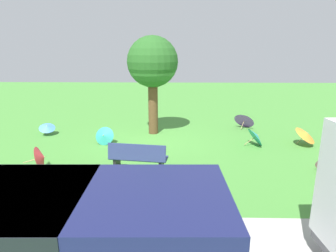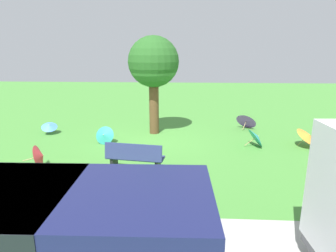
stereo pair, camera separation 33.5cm
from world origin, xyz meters
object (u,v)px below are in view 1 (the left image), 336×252
at_px(shade_tree, 153,64).
at_px(park_bench, 138,158).
at_px(parasol_red_0, 42,158).
at_px(parasol_orange_0, 306,134).
at_px(parasol_teal_0, 104,136).
at_px(parasol_pink_0, 327,161).
at_px(parasol_teal_1, 256,136).
at_px(parasol_purple_0, 245,120).
at_px(parasol_blue_0, 47,127).
at_px(van_dark, 49,233).

bearing_deg(shade_tree, park_bench, 88.28).
bearing_deg(park_bench, shade_tree, -91.72).
height_order(shade_tree, parasol_red_0, shade_tree).
distance_m(shade_tree, parasol_orange_0, 6.27).
bearing_deg(shade_tree, parasol_red_0, 52.49).
distance_m(parasol_teal_0, parasol_pink_0, 7.24).
xyz_separation_m(shade_tree, parasol_teal_1, (-3.82, 1.54, -2.48)).
xyz_separation_m(park_bench, shade_tree, (-0.12, -4.09, 2.37)).
height_order(park_bench, parasol_orange_0, park_bench).
bearing_deg(park_bench, parasol_purple_0, -129.38).
bearing_deg(parasol_blue_0, parasol_teal_0, 156.18).
xyz_separation_m(parasol_pink_0, parasol_orange_0, (-0.40, -2.28, 0.12)).
xyz_separation_m(parasol_blue_0, parasol_teal_0, (-2.59, 1.14, -0.01)).
relative_size(van_dark, parasol_teal_0, 6.30).
height_order(parasol_blue_0, parasol_purple_0, parasol_purple_0).
relative_size(parasol_teal_1, parasol_orange_0, 0.78).
distance_m(shade_tree, parasol_purple_0, 4.74).
relative_size(shade_tree, parasol_blue_0, 4.81).
distance_m(van_dark, parasol_teal_1, 8.07).
bearing_deg(parasol_red_0, parasol_blue_0, -68.71).
xyz_separation_m(parasol_teal_0, parasol_pink_0, (-6.88, 2.25, -0.03)).
distance_m(park_bench, parasol_teal_1, 4.69).
bearing_deg(parasol_orange_0, parasol_teal_0, 0.23).
bearing_deg(parasol_teal_1, van_dark, 54.64).
height_order(park_bench, shade_tree, shade_tree).
distance_m(van_dark, parasol_orange_0, 9.22).
xyz_separation_m(parasol_teal_1, parasol_orange_0, (-1.78, -0.03, 0.07)).
relative_size(van_dark, parasol_teal_1, 5.46).
height_order(parasol_pink_0, parasol_teal_1, parasol_teal_1).
relative_size(parasol_pink_0, parasol_purple_0, 0.61).
height_order(park_bench, parasol_purple_0, park_bench).
bearing_deg(parasol_blue_0, parasol_orange_0, 173.56).
bearing_deg(parasol_purple_0, parasol_blue_0, 8.87).
distance_m(parasol_red_0, parasol_orange_0, 8.84).
xyz_separation_m(van_dark, parasol_blue_0, (3.43, -7.70, -0.57)).
bearing_deg(van_dark, parasol_purple_0, -118.10).
bearing_deg(parasol_teal_0, van_dark, 97.32).
relative_size(parasol_blue_0, parasol_orange_0, 0.75).
height_order(shade_tree, parasol_purple_0, shade_tree).
bearing_deg(parasol_purple_0, park_bench, 50.62).
relative_size(van_dark, parasol_red_0, 6.28).
bearing_deg(van_dark, parasol_blue_0, -65.99).
distance_m(park_bench, shade_tree, 4.72).
bearing_deg(parasol_pink_0, parasol_blue_0, -19.72).
height_order(shade_tree, parasol_pink_0, shade_tree).
xyz_separation_m(shade_tree, parasol_orange_0, (-5.59, 1.51, -2.41)).
height_order(shade_tree, parasol_teal_0, shade_tree).
bearing_deg(parasol_orange_0, parasol_red_0, 15.17).
distance_m(parasol_teal_0, parasol_purple_0, 6.14).
height_order(parasol_pink_0, parasol_orange_0, parasol_orange_0).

